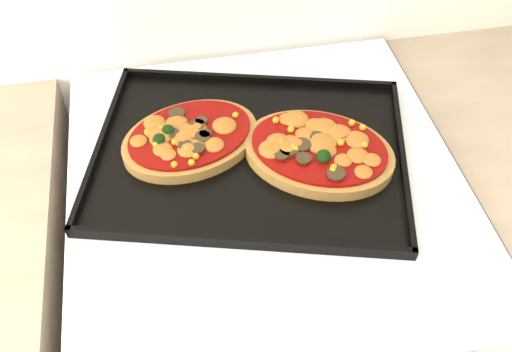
{
  "coord_description": "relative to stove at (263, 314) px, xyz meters",
  "views": [
    {
      "loc": [
        -0.1,
        1.13,
        1.56
      ],
      "look_at": [
        0.01,
        1.68,
        0.92
      ],
      "focal_mm": 40.0,
      "sensor_mm": 36.0,
      "label": 1
    }
  ],
  "objects": [
    {
      "name": "pizza_right",
      "position": [
        0.08,
        0.0,
        0.48
      ],
      "size": [
        0.28,
        0.26,
        0.03
      ],
      "primitive_type": null,
      "rotation": [
        0.0,
        0.0,
        -0.51
      ],
      "color": "#A87D3A",
      "rests_on": "baking_tray"
    },
    {
      "name": "stove",
      "position": [
        0.0,
        0.0,
        0.0
      ],
      "size": [
        0.6,
        0.6,
        0.91
      ],
      "primitive_type": "cube",
      "color": "white",
      "rests_on": "floor"
    },
    {
      "name": "pizza_left",
      "position": [
        -0.11,
        0.07,
        0.48
      ],
      "size": [
        0.25,
        0.21,
        0.03
      ],
      "primitive_type": null,
      "rotation": [
        0.0,
        0.0,
        0.27
      ],
      "color": "#A87D3A",
      "rests_on": "baking_tray"
    },
    {
      "name": "baking_tray",
      "position": [
        -0.02,
        0.03,
        0.47
      ],
      "size": [
        0.55,
        0.46,
        0.02
      ],
      "primitive_type": "cube",
      "rotation": [
        0.0,
        0.0,
        -0.27
      ],
      "color": "black",
      "rests_on": "stove"
    }
  ]
}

